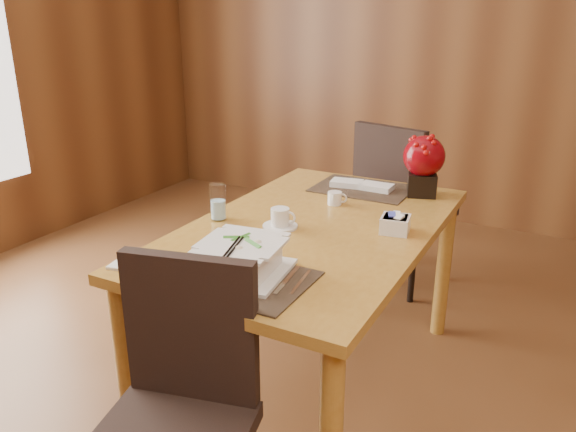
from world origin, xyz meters
The scene contains 14 objects.
back_wall centered at (0.00, 3.00, 1.40)m, with size 5.00×0.02×2.80m, color brown.
dining_table centered at (0.00, 0.60, 0.65)m, with size 0.90×1.50×0.75m.
placemat_near centered at (0.00, 0.05, 0.75)m, with size 0.45×0.33×0.01m, color black.
placemat_far centered at (0.00, 1.15, 0.75)m, with size 0.45×0.33×0.01m, color black.
soup_setting centered at (-0.01, 0.08, 0.81)m, with size 0.31×0.31×0.11m.
coffee_cup centered at (-0.10, 0.51, 0.78)m, with size 0.14×0.14×0.08m.
water_glass centered at (-0.37, 0.48, 0.83)m, with size 0.07×0.07×0.15m, color white.
creamer_jug centered at (-0.03, 0.87, 0.78)m, with size 0.08×0.08×0.06m, color silver, non-canonical shape.
sugar_caddy centered at (0.31, 0.68, 0.78)m, with size 0.11×0.11×0.06m, color silver.
berry_decor centered at (0.27, 1.19, 0.91)m, with size 0.19×0.19×0.28m.
napkins_far centered at (0.00, 1.15, 0.77)m, with size 0.30×0.11×0.03m, color silver, non-canonical shape.
bread_plate centered at (-0.37, -0.01, 0.75)m, with size 0.14×0.14×0.01m, color silver.
near_chair centered at (0.00, -0.28, 0.51)m, with size 0.51×0.51×0.91m.
far_chair centered at (0.02, 1.69, 0.55)m, with size 0.56×0.56×0.98m.
Camera 1 is at (0.89, -1.30, 1.54)m, focal length 35.00 mm.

